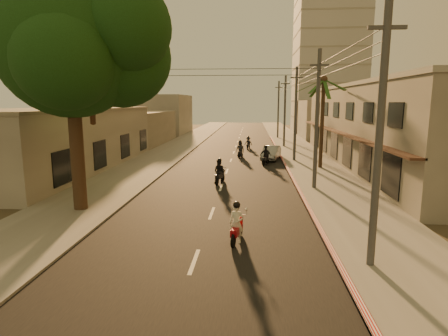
{
  "coord_description": "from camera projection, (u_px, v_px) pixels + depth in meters",
  "views": [
    {
      "loc": [
        2.01,
        -16.61,
        5.69
      ],
      "look_at": [
        0.24,
        7.35,
        1.46
      ],
      "focal_mm": 30.0,
      "sensor_mm": 36.0,
      "label": 1
    }
  ],
  "objects": [
    {
      "name": "broadleaf_tree",
      "position": [
        79.0,
        45.0,
        18.56
      ],
      "size": [
        9.6,
        8.7,
        12.1
      ],
      "color": "black",
      "rests_on": "ground"
    },
    {
      "name": "left_building",
      "position": [
        63.0,
        139.0,
        31.76
      ],
      "size": [
        8.2,
        24.2,
        5.2
      ],
      "color": "#A5A195",
      "rests_on": "ground"
    },
    {
      "name": "ground",
      "position": [
        207.0,
        226.0,
        17.45
      ],
      "size": [
        160.0,
        160.0,
        0.0
      ],
      "primitive_type": "plane",
      "color": "#383023",
      "rests_on": "ground"
    },
    {
      "name": "road",
      "position": [
        231.0,
        160.0,
        37.09
      ],
      "size": [
        10.0,
        140.0,
        0.02
      ],
      "primitive_type": "cube",
      "color": "black",
      "rests_on": "ground"
    },
    {
      "name": "scooter_red",
      "position": [
        237.0,
        224.0,
        15.26
      ],
      "size": [
        0.82,
        1.77,
        1.75
      ],
      "rotation": [
        0.0,
        0.0,
        -0.2
      ],
      "color": "black",
      "rests_on": "ground"
    },
    {
      "name": "scooter_mid_a",
      "position": [
        220.0,
        172.0,
        26.38
      ],
      "size": [
        1.15,
        1.83,
        1.83
      ],
      "rotation": [
        0.0,
        0.0,
        -0.24
      ],
      "color": "black",
      "rests_on": "ground"
    },
    {
      "name": "scooter_far_b",
      "position": [
        248.0,
        143.0,
        45.97
      ],
      "size": [
        1.19,
        1.62,
        1.6
      ],
      "rotation": [
        0.0,
        0.0,
        -0.19
      ],
      "color": "black",
      "rests_on": "ground"
    },
    {
      "name": "filler_left_far",
      "position": [
        165.0,
        114.0,
        68.93
      ],
      "size": [
        8.0,
        14.0,
        7.0
      ],
      "primitive_type": "cube",
      "color": "#A5A195",
      "rests_on": "ground"
    },
    {
      "name": "distant_tower",
      "position": [
        329.0,
        57.0,
        68.86
      ],
      "size": [
        12.1,
        12.1,
        28.0
      ],
      "color": "#B7B5B2",
      "rests_on": "ground"
    },
    {
      "name": "curb_stripe",
      "position": [
        287.0,
        169.0,
        31.79
      ],
      "size": [
        0.2,
        60.0,
        0.2
      ],
      "primitive_type": "cube",
      "color": "#B01412",
      "rests_on": "ground"
    },
    {
      "name": "palm_tree",
      "position": [
        324.0,
        85.0,
        31.34
      ],
      "size": [
        5.0,
        5.0,
        8.2
      ],
      "color": "black",
      "rests_on": "ground"
    },
    {
      "name": "shophouse_row",
      "position": [
        385.0,
        125.0,
        33.48
      ],
      "size": [
        8.8,
        34.2,
        7.3
      ],
      "color": "gray",
      "rests_on": "ground"
    },
    {
      "name": "parked_car",
      "position": [
        271.0,
        153.0,
        37.43
      ],
      "size": [
        3.17,
        4.83,
        1.4
      ],
      "primitive_type": "imported",
      "rotation": [
        0.0,
        0.0,
        -0.2
      ],
      "color": "gray",
      "rests_on": "ground"
    },
    {
      "name": "filler_right",
      "position": [
        326.0,
        119.0,
        60.11
      ],
      "size": [
        8.0,
        14.0,
        6.0
      ],
      "primitive_type": "cube",
      "color": "#A5A195",
      "rests_on": "ground"
    },
    {
      "name": "filler_left_near",
      "position": [
        135.0,
        128.0,
        51.48
      ],
      "size": [
        8.0,
        14.0,
        4.4
      ],
      "primitive_type": "cube",
      "color": "#A5A195",
      "rests_on": "ground"
    },
    {
      "name": "sidewalk_right",
      "position": [
        307.0,
        161.0,
        36.54
      ],
      "size": [
        5.0,
        140.0,
        0.12
      ],
      "primitive_type": "cube",
      "color": "slate",
      "rests_on": "ground"
    },
    {
      "name": "scooter_far_a",
      "position": [
        240.0,
        150.0,
        38.94
      ],
      "size": [
        0.99,
        1.85,
        1.82
      ],
      "rotation": [
        0.0,
        0.0,
        -0.14
      ],
      "color": "black",
      "rests_on": "ground"
    },
    {
      "name": "sidewalk_left",
      "position": [
        157.0,
        159.0,
        37.62
      ],
      "size": [
        5.0,
        140.0,
        0.12
      ],
      "primitive_type": "cube",
      "color": "slate",
      "rests_on": "ground"
    },
    {
      "name": "utility_poles",
      "position": [
        296.0,
        93.0,
        35.51
      ],
      "size": [
        1.2,
        48.26,
        9.0
      ],
      "color": "#38383A",
      "rests_on": "ground"
    },
    {
      "name": "scooter_mid_b",
      "position": [
        266.0,
        156.0,
        34.32
      ],
      "size": [
        1.29,
        1.82,
        1.86
      ],
      "rotation": [
        0.0,
        0.0,
        -0.32
      ],
      "color": "black",
      "rests_on": "ground"
    }
  ]
}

